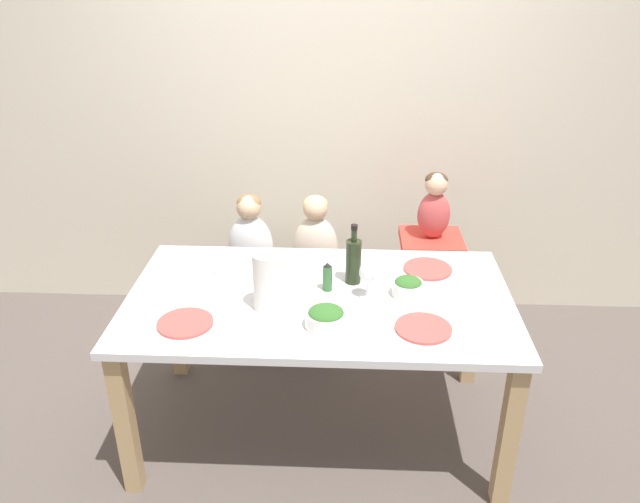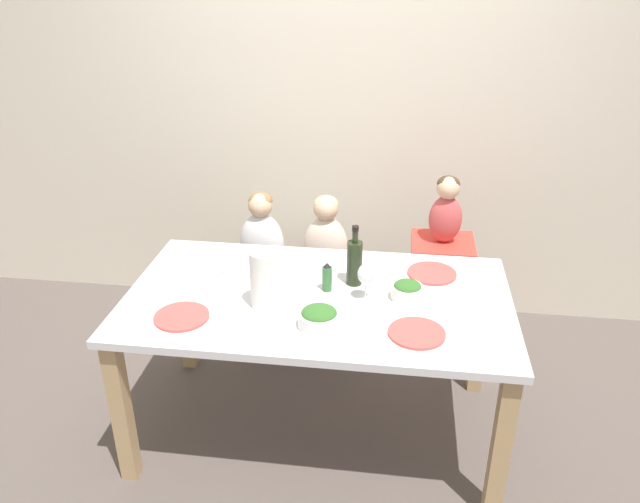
# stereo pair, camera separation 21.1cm
# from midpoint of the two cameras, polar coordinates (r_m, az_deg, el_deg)

# --- Properties ---
(ground_plane) EXTENTS (14.00, 14.00, 0.00)m
(ground_plane) POSITION_cam_midpoint_polar(r_m,az_deg,el_deg) (3.17, 1.81, -15.77)
(ground_plane) COLOR #564C47
(wall_back) EXTENTS (10.00, 0.06, 2.70)m
(wall_back) POSITION_cam_midpoint_polar(r_m,az_deg,el_deg) (3.69, 4.20, 14.10)
(wall_back) COLOR beige
(wall_back) RESTS_ON ground_plane
(dining_table) EXTENTS (1.68, 0.94, 0.74)m
(dining_table) POSITION_cam_midpoint_polar(r_m,az_deg,el_deg) (2.78, 2.00, -5.73)
(dining_table) COLOR silver
(dining_table) RESTS_ON ground_plane
(chair_far_left) EXTENTS (0.39, 0.37, 0.44)m
(chair_far_left) POSITION_cam_midpoint_polar(r_m,az_deg,el_deg) (3.58, -3.47, -3.09)
(chair_far_left) COLOR silver
(chair_far_left) RESTS_ON ground_plane
(chair_far_center) EXTENTS (0.39, 0.37, 0.44)m
(chair_far_center) POSITION_cam_midpoint_polar(r_m,az_deg,el_deg) (3.54, 2.22, -3.46)
(chair_far_center) COLOR silver
(chair_far_center) RESTS_ON ground_plane
(chair_right_highchair) EXTENTS (0.33, 0.32, 0.70)m
(chair_right_highchair) POSITION_cam_midpoint_polar(r_m,az_deg,el_deg) (3.46, 12.69, -1.57)
(chair_right_highchair) COLOR silver
(chair_right_highchair) RESTS_ON ground_plane
(person_child_left) EXTENTS (0.25, 0.17, 0.49)m
(person_child_left) POSITION_cam_midpoint_polar(r_m,az_deg,el_deg) (3.45, -3.61, 1.39)
(person_child_left) COLOR silver
(person_child_left) RESTS_ON chair_far_left
(person_child_center) EXTENTS (0.25, 0.17, 0.49)m
(person_child_center) POSITION_cam_midpoint_polar(r_m,az_deg,el_deg) (3.40, 2.31, 1.06)
(person_child_center) COLOR beige
(person_child_center) RESTS_ON chair_far_center
(person_baby_right) EXTENTS (0.17, 0.12, 0.36)m
(person_baby_right) POSITION_cam_midpoint_polar(r_m,az_deg,el_deg) (3.32, 13.28, 3.89)
(person_baby_right) COLOR #C64C4C
(person_baby_right) RESTS_ON chair_right_highchair
(wine_bottle) EXTENTS (0.07, 0.07, 0.28)m
(wine_bottle) POSITION_cam_midpoint_polar(r_m,az_deg,el_deg) (2.78, 5.35, -0.93)
(wine_bottle) COLOR #232D19
(wine_bottle) RESTS_ON dining_table
(paper_towel_roll) EXTENTS (0.12, 0.12, 0.25)m
(paper_towel_roll) POSITION_cam_midpoint_polar(r_m,az_deg,el_deg) (2.59, -2.79, -2.59)
(paper_towel_roll) COLOR white
(paper_towel_roll) RESTS_ON dining_table
(wine_glass_near) EXTENTS (0.07, 0.07, 0.17)m
(wine_glass_near) POSITION_cam_midpoint_polar(r_m,az_deg,el_deg) (2.66, 6.52, -2.19)
(wine_glass_near) COLOR white
(wine_glass_near) RESTS_ON dining_table
(salad_bowl_large) EXTENTS (0.17, 0.17, 0.09)m
(salad_bowl_large) POSITION_cam_midpoint_polar(r_m,az_deg,el_deg) (2.50, 2.35, -6.10)
(salad_bowl_large) COLOR white
(salad_bowl_large) RESTS_ON dining_table
(salad_bowl_small) EXTENTS (0.14, 0.14, 0.09)m
(salad_bowl_small) POSITION_cam_midpoint_polar(r_m,az_deg,el_deg) (2.72, 10.20, -3.57)
(salad_bowl_small) COLOR white
(salad_bowl_small) RESTS_ON dining_table
(dinner_plate_front_left) EXTENTS (0.23, 0.23, 0.01)m
(dinner_plate_front_left) POSITION_cam_midpoint_polar(r_m,az_deg,el_deg) (2.61, -10.28, -5.93)
(dinner_plate_front_left) COLOR #D14C47
(dinner_plate_front_left) RESTS_ON dining_table
(dinner_plate_back_left) EXTENTS (0.23, 0.23, 0.01)m
(dinner_plate_back_left) POSITION_cam_midpoint_polar(r_m,az_deg,el_deg) (2.98, -5.16, -1.28)
(dinner_plate_back_left) COLOR silver
(dinner_plate_back_left) RESTS_ON dining_table
(dinner_plate_back_right) EXTENTS (0.23, 0.23, 0.01)m
(dinner_plate_back_right) POSITION_cam_midpoint_polar(r_m,az_deg,el_deg) (2.96, 12.23, -2.01)
(dinner_plate_back_right) COLOR #D14C47
(dinner_plate_back_right) RESTS_ON dining_table
(dinner_plate_front_right) EXTENTS (0.23, 0.23, 0.01)m
(dinner_plate_front_right) POSITION_cam_midpoint_polar(r_m,az_deg,el_deg) (2.51, 11.25, -7.38)
(dinner_plate_front_right) COLOR #D14C47
(dinner_plate_front_right) RESTS_ON dining_table
(condiment_bottle_hot_sauce) EXTENTS (0.04, 0.04, 0.14)m
(condiment_bottle_hot_sauce) POSITION_cam_midpoint_polar(r_m,az_deg,el_deg) (2.74, 2.86, -2.41)
(condiment_bottle_hot_sauce) COLOR #336633
(condiment_bottle_hot_sauce) RESTS_ON dining_table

